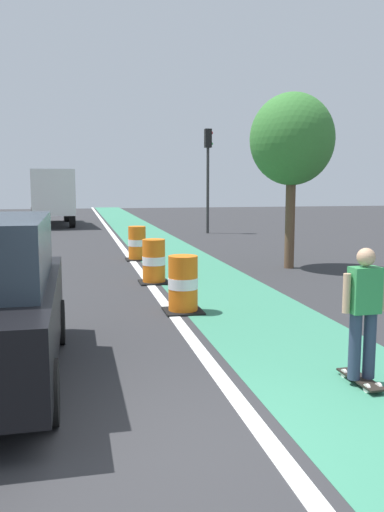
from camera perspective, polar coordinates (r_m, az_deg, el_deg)
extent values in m
plane|color=#2D2D30|center=(5.39, -2.08, -19.27)|extent=(100.00, 100.00, 0.00)
cube|color=#387F60|center=(17.21, -1.32, -0.46)|extent=(2.50, 80.00, 0.01)
cube|color=silver|center=(16.99, -6.30, -0.61)|extent=(0.20, 80.00, 0.01)
cube|color=black|center=(7.04, 17.51, -12.38)|extent=(0.25, 0.81, 0.02)
cylinder|color=silver|center=(6.88, 19.23, -13.04)|extent=(0.04, 0.11, 0.11)
cylinder|color=silver|center=(6.80, 18.12, -13.24)|extent=(0.04, 0.11, 0.11)
cylinder|color=silver|center=(7.29, 16.94, -11.76)|extent=(0.04, 0.11, 0.11)
cylinder|color=silver|center=(7.22, 15.87, -11.92)|extent=(0.04, 0.11, 0.11)
cylinder|color=#2D3851|center=(6.97, 18.36, -8.99)|extent=(0.15, 0.15, 0.82)
cylinder|color=#2D3851|center=(6.86, 16.93, -9.19)|extent=(0.15, 0.15, 0.82)
cube|color=#338C4C|center=(6.75, 17.89, -3.47)|extent=(0.37, 0.23, 0.56)
cylinder|color=tan|center=(6.89, 19.58, -3.57)|extent=(0.09, 0.09, 0.48)
cylinder|color=tan|center=(6.63, 16.12, -3.84)|extent=(0.09, 0.09, 0.48)
sphere|color=tan|center=(6.69, 18.03, -0.10)|extent=(0.22, 0.22, 0.22)
cylinder|color=black|center=(8.51, -14.34, -6.86)|extent=(0.28, 0.68, 0.68)
cylinder|color=black|center=(5.79, -15.41, -13.88)|extent=(0.28, 0.68, 0.68)
cylinder|color=orange|center=(10.29, -0.96, -4.62)|extent=(0.56, 0.56, 0.42)
cylinder|color=white|center=(10.22, -0.96, -2.89)|extent=(0.57, 0.57, 0.21)
cylinder|color=orange|center=(10.17, -0.96, -1.15)|extent=(0.56, 0.56, 0.42)
cube|color=black|center=(10.34, -0.95, -5.86)|extent=(0.73, 0.73, 0.04)
cylinder|color=orange|center=(13.30, -4.07, -1.82)|extent=(0.56, 0.56, 0.42)
cylinder|color=white|center=(13.25, -4.08, -0.48)|extent=(0.57, 0.57, 0.21)
cylinder|color=orange|center=(13.21, -4.10, 0.87)|extent=(0.56, 0.56, 0.42)
cube|color=black|center=(13.34, -4.06, -2.80)|extent=(0.73, 0.73, 0.04)
cylinder|color=orange|center=(17.38, -5.85, 0.40)|extent=(0.56, 0.56, 0.42)
cylinder|color=white|center=(17.35, -5.86, 1.43)|extent=(0.57, 0.57, 0.21)
cylinder|color=orange|center=(17.31, -5.88, 2.47)|extent=(0.56, 0.56, 0.42)
cube|color=black|center=(17.41, -5.84, -0.35)|extent=(0.73, 0.73, 0.04)
cube|color=silver|center=(32.23, -14.73, 6.61)|extent=(2.72, 5.76, 2.50)
cube|color=silver|center=(36.08, -14.92, 5.98)|extent=(2.34, 2.06, 2.10)
cylinder|color=black|center=(35.91, -16.50, 4.23)|extent=(0.37, 0.98, 0.96)
cylinder|color=black|center=(35.97, -13.21, 4.35)|extent=(0.37, 0.98, 0.96)
cylinder|color=black|center=(30.87, -16.45, 3.72)|extent=(0.37, 0.98, 0.96)
cylinder|color=black|center=(30.94, -12.63, 3.86)|extent=(0.37, 0.98, 0.96)
cylinder|color=#2D2D2D|center=(26.66, 1.69, 6.94)|extent=(0.14, 0.14, 4.20)
cube|color=black|center=(26.75, 1.71, 12.41)|extent=(0.32, 0.32, 0.90)
sphere|color=red|center=(26.81, 2.08, 12.96)|extent=(0.16, 0.16, 0.16)
sphere|color=green|center=(26.77, 2.07, 11.85)|extent=(0.16, 0.16, 0.16)
cylinder|color=brown|center=(15.79, 10.38, 3.41)|extent=(0.28, 0.28, 2.60)
ellipsoid|color=#387A33|center=(15.80, 10.59, 12.12)|extent=(2.40, 2.40, 2.60)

